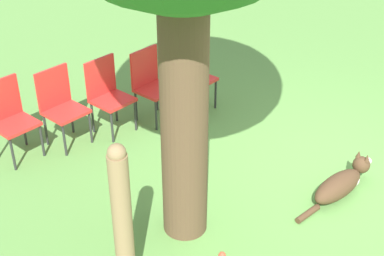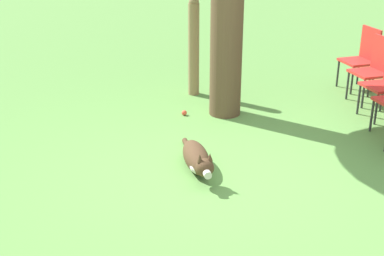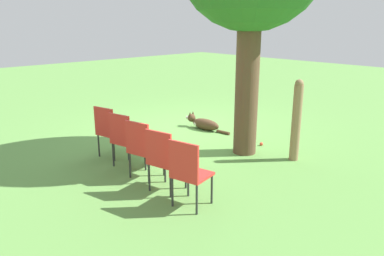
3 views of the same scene
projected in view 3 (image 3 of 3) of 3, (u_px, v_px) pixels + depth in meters
The scene contains 9 objects.
ground_plane at pixel (196, 132), 8.20m from camera, with size 30.00×30.00×0.00m, color #609947.
dog at pixel (203, 123), 8.36m from camera, with size 0.33×1.21×0.35m.
fence_post at pixel (296, 120), 6.36m from camera, with size 0.16×0.16×1.41m.
red_chair_0 at pixel (109, 129), 6.54m from camera, with size 0.51×0.52×0.92m.
red_chair_1 at pixel (124, 137), 6.09m from camera, with size 0.51×0.52×0.92m.
red_chair_2 at pixel (142, 146), 5.64m from camera, with size 0.51×0.52×0.92m.
red_chair_3 at pixel (163, 157), 5.19m from camera, with size 0.51×0.52×0.92m.
red_chair_4 at pixel (188, 170), 4.74m from camera, with size 0.51×0.52×0.92m.
tennis_ball at pixel (261, 144), 7.28m from camera, with size 0.07×0.07×0.07m.
Camera 3 is at (5.43, 5.68, 2.35)m, focal length 35.00 mm.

